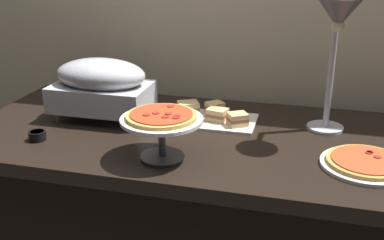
% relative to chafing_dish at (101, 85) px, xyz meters
% --- Properties ---
extents(back_wall, '(4.40, 0.04, 2.40)m').
position_rel_chafing_dish_xyz_m(back_wall, '(0.47, 0.44, 0.30)').
color(back_wall, '#C6B593').
rests_on(back_wall, ground_plane).
extents(buffet_table, '(1.90, 0.84, 0.76)m').
position_rel_chafing_dish_xyz_m(buffet_table, '(0.47, -0.06, -0.51)').
color(buffet_table, black).
rests_on(buffet_table, ground_plane).
extents(chafing_dish, '(0.39, 0.25, 0.25)m').
position_rel_chafing_dish_xyz_m(chafing_dish, '(0.00, 0.00, 0.00)').
color(chafing_dish, '#B7BABF').
rests_on(chafing_dish, buffet_table).
extents(heat_lamp, '(0.15, 0.29, 0.52)m').
position_rel_chafing_dish_xyz_m(heat_lamp, '(0.89, -0.02, 0.27)').
color(heat_lamp, '#B7BABF').
rests_on(heat_lamp, buffet_table).
extents(pizza_plate_front, '(0.29, 0.29, 0.03)m').
position_rel_chafing_dish_xyz_m(pizza_plate_front, '(1.02, -0.21, -0.13)').
color(pizza_plate_front, white).
rests_on(pizza_plate_front, buffet_table).
extents(pizza_plate_center, '(0.27, 0.27, 0.16)m').
position_rel_chafing_dish_xyz_m(pizza_plate_center, '(0.36, -0.31, -0.01)').
color(pizza_plate_center, '#595B60').
rests_on(pizza_plate_center, buffet_table).
extents(sandwich_platter, '(0.39, 0.22, 0.06)m').
position_rel_chafing_dish_xyz_m(sandwich_platter, '(0.44, 0.08, -0.12)').
color(sandwich_platter, white).
rests_on(sandwich_platter, buffet_table).
extents(sauce_cup_near, '(0.06, 0.06, 0.03)m').
position_rel_chafing_dish_xyz_m(sauce_cup_near, '(-0.13, -0.28, -0.12)').
color(sauce_cup_near, black).
rests_on(sauce_cup_near, buffet_table).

